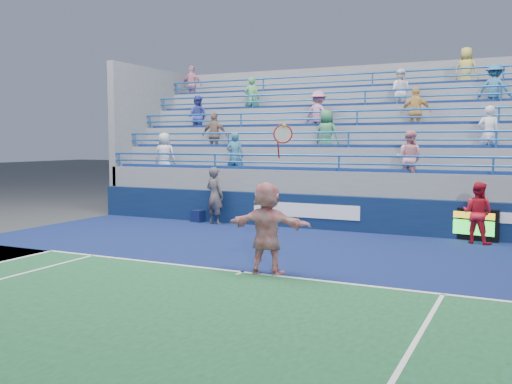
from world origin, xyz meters
The scene contains 8 objects.
ground centered at (0.00, 0.00, 0.00)m, with size 120.00×120.00×0.00m, color #333538.
sponsor_wall centered at (0.00, 6.50, 0.55)m, with size 18.00×0.32×1.10m.
bleacher_stand centered at (0.00, 10.27, 1.55)m, with size 18.00×5.60×6.13m.
serve_speed_board centered at (4.08, 6.33, 0.46)m, with size 1.32×0.37×0.91m.
judge_chair centered at (-4.91, 6.26, 0.24)m, with size 0.49×0.49×0.75m.
tennis_player centered at (0.52, 0.13, 0.99)m, with size 1.86×0.74×3.15m.
line_judge centered at (-4.14, 6.04, 0.97)m, with size 0.71×0.46×1.94m, color #141B37.
ball_girl centered at (4.19, 5.92, 0.85)m, with size 0.83×0.64×1.70m, color red.
Camera 1 is at (5.44, -10.61, 2.77)m, focal length 40.00 mm.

